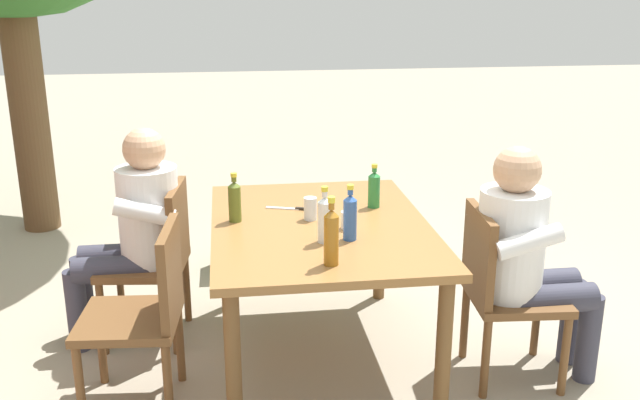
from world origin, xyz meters
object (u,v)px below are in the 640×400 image
person_in_plaid_shirt (526,253)px  cup_glass (310,209)px  table_knife (292,208)px  bottle_amber (331,236)px  bottle_green (374,189)px  bottle_clear (325,218)px  dining_table (320,239)px  backpack_by_near_side (235,240)px  chair_far_right (158,254)px  bottle_blue (350,216)px  chair_near_left (501,286)px  person_in_white_shirt (135,225)px  bottle_olive (235,201)px  cup_white (348,220)px  chair_far_left (146,308)px

person_in_plaid_shirt → cup_glass: bearing=68.7°
person_in_plaid_shirt → table_knife: bearing=62.1°
bottle_amber → bottle_green: bearing=-24.6°
bottle_clear → cup_glass: bottle_clear is taller
dining_table → table_knife: (0.24, 0.12, 0.09)m
backpack_by_near_side → chair_far_right: bearing=155.3°
chair_far_right → bottle_green: bearing=-95.0°
bottle_amber → bottle_blue: bearing=-24.6°
dining_table → cup_glass: (0.06, 0.04, 0.14)m
bottle_amber → table_knife: bearing=6.9°
bottle_amber → chair_near_left: bearing=-75.8°
person_in_white_shirt → bottle_olive: person_in_white_shirt is taller
bottle_green → bottle_olive: 0.75m
bottle_clear → backpack_by_near_side: bearing=14.9°
chair_near_left → bottle_clear: bottle_clear is taller
cup_glass → cup_white: cup_glass is taller
bottle_blue → backpack_by_near_side: 1.70m
chair_far_right → table_knife: size_ratio=3.71×
person_in_white_shirt → bottle_clear: size_ratio=4.41×
bottle_blue → table_knife: bearing=24.9°
backpack_by_near_side → cup_white: bearing=-158.0°
chair_far_right → bottle_blue: bearing=-121.0°
chair_far_right → chair_far_left: size_ratio=1.00×
cup_white → cup_glass: bearing=46.1°
chair_near_left → dining_table: bearing=69.0°
bottle_blue → chair_far_left: bearing=95.1°
person_in_plaid_shirt → person_in_white_shirt: bearing=71.0°
bottle_olive → bottle_amber: bearing=-147.8°
bottle_olive → cup_white: bottle_olive is taller
chair_far_right → cup_white: chair_far_right is taller
dining_table → bottle_green: (0.22, -0.32, 0.19)m
chair_near_left → bottle_green: (0.54, 0.52, 0.35)m
bottle_olive → table_knife: 0.35m
bottle_blue → bottle_clear: 0.12m
dining_table → bottle_clear: size_ratio=5.44×
bottle_blue → cup_glass: size_ratio=2.30×
cup_white → dining_table: bearing=51.2°
person_in_plaid_shirt → cup_glass: (0.39, 0.99, 0.14)m
backpack_by_near_side → chair_far_left: bearing=164.9°
bottle_olive → bottle_clear: bearing=-131.1°
table_knife → bottle_amber: bearing=-173.1°
bottle_green → chair_far_left: bearing=115.4°
person_in_white_shirt → person_in_plaid_shirt: 2.00m
cup_glass → bottle_amber: bearing=-178.5°
cup_white → bottle_amber: bearing=161.4°
dining_table → bottle_green: size_ratio=6.14×
cup_glass → backpack_by_near_side: (1.18, 0.37, -0.59)m
person_in_white_shirt → cup_glass: (-0.27, -0.91, 0.14)m
person_in_white_shirt → bottle_green: person_in_white_shirt is taller
dining_table → chair_far_left: 0.92m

